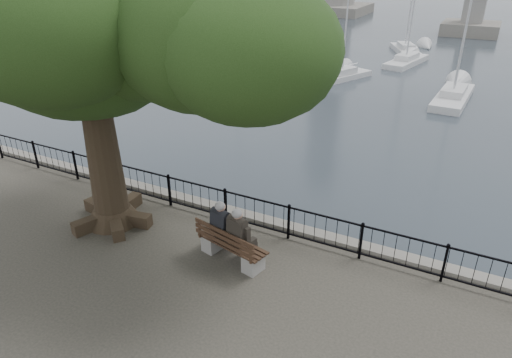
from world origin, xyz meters
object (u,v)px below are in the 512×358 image
Objects in this scene: person_left at (225,230)px; person_right at (242,238)px; tree at (111,16)px; lion_monument at (473,14)px; bench at (231,249)px.

person_left and person_right have the same top height.
person_right is (0.55, -0.12, 0.00)m from person_left.
person_right is 0.15× the size of tree.
tree is 49.32m from lion_monument.
person_left is at bearing 167.47° from person_right.
person_left is at bearing -0.57° from tree.
person_right is at bearing -12.53° from person_left.
bench is 0.50m from person_left.
person_right is 0.19× the size of lion_monument.
tree is at bearing 179.43° from person_left.
lion_monument is at bearing 88.14° from person_right.
lion_monument is at bearing 87.79° from bench.
person_left is at bearing -92.51° from lion_monument.
tree is (-3.50, 0.15, 5.01)m from person_right.
person_left is 48.91m from lion_monument.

